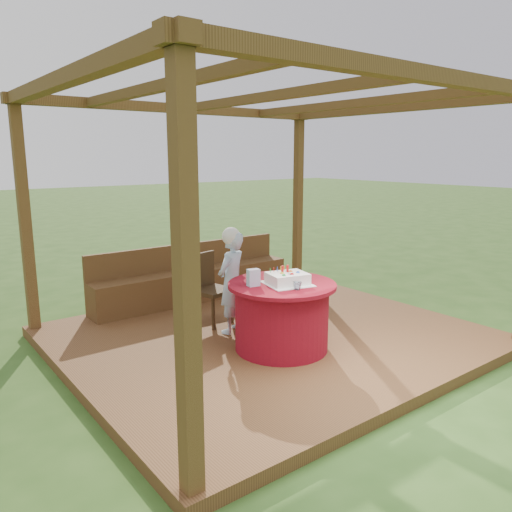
{
  "coord_description": "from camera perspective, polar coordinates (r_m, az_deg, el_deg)",
  "views": [
    {
      "loc": [
        -3.49,
        -4.31,
        2.17
      ],
      "look_at": [
        0.0,
        0.25,
        1.0
      ],
      "focal_mm": 35.0,
      "sensor_mm": 36.0,
      "label": 1
    }
  ],
  "objects": [
    {
      "name": "gift_bag",
      "position": [
        5.11,
        -0.3,
        -2.48
      ],
      "size": [
        0.14,
        0.1,
        0.18
      ],
      "primitive_type": "cube",
      "rotation": [
        0.0,
        0.0,
        -0.18
      ],
      "color": "#CA82B9",
      "rests_on": "table"
    },
    {
      "name": "table",
      "position": [
        5.35,
        2.95,
        -6.82
      ],
      "size": [
        1.14,
        1.14,
        0.73
      ],
      "color": "maroon",
      "rests_on": "deck"
    },
    {
      "name": "pergola",
      "position": [
        5.55,
        1.62,
        13.96
      ],
      "size": [
        4.5,
        4.0,
        2.72
      ],
      "color": "brown",
      "rests_on": "deck"
    },
    {
      "name": "elderly_woman",
      "position": [
        5.79,
        -2.82,
        -2.71
      ],
      "size": [
        0.52,
        0.44,
        1.24
      ],
      "color": "#8DB4D2",
      "rests_on": "deck"
    },
    {
      "name": "drinking_glass",
      "position": [
        4.99,
        4.74,
        -3.41
      ],
      "size": [
        0.09,
        0.09,
        0.08
      ],
      "primitive_type": "imported",
      "rotation": [
        0.0,
        0.0,
        0.02
      ],
      "color": "white",
      "rests_on": "table"
    },
    {
      "name": "chair",
      "position": [
        6.17,
        -5.47,
        -3.32
      ],
      "size": [
        0.5,
        0.5,
        0.87
      ],
      "color": "#362311",
      "rests_on": "deck"
    },
    {
      "name": "deck",
      "position": [
        5.94,
        1.49,
        -9.31
      ],
      "size": [
        4.5,
        4.0,
        0.12
      ],
      "primitive_type": "cube",
      "color": "brown",
      "rests_on": "ground"
    },
    {
      "name": "birthday_cake",
      "position": [
        5.2,
        3.61,
        -2.58
      ],
      "size": [
        0.53,
        0.53,
        0.19
      ],
      "color": "white",
      "rests_on": "table"
    },
    {
      "name": "ground",
      "position": [
        5.96,
        1.48,
        -9.85
      ],
      "size": [
        60.0,
        60.0,
        0.0
      ],
      "primitive_type": "plane",
      "color": "#2D511B",
      "rests_on": "ground"
    },
    {
      "name": "bench",
      "position": [
        7.19,
        -7.13,
        -2.94
      ],
      "size": [
        3.0,
        0.42,
        0.8
      ],
      "color": "brown",
      "rests_on": "deck"
    }
  ]
}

